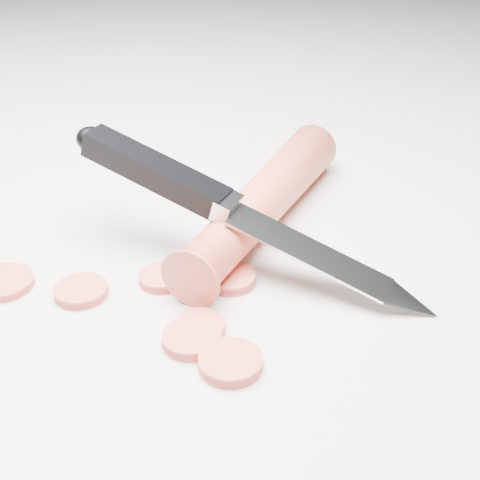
{
  "coord_description": "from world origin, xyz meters",
  "views": [
    {
      "loc": [
        0.04,
        -0.41,
        0.26
      ],
      "look_at": [
        0.07,
        -0.02,
        0.02
      ],
      "focal_mm": 50.0,
      "sensor_mm": 36.0,
      "label": 1
    }
  ],
  "objects": [
    {
      "name": "ground",
      "position": [
        0.0,
        0.0,
        0.0
      ],
      "size": [
        2.4,
        2.4,
        0.0
      ],
      "primitive_type": "plane",
      "color": "silver",
      "rests_on": "ground"
    },
    {
      "name": "carrot",
      "position": [
        0.09,
        0.03,
        0.02
      ],
      "size": [
        0.14,
        0.22,
        0.04
      ],
      "primitive_type": "cylinder",
      "rotation": [
        1.57,
        0.0,
        -0.49
      ],
      "color": "#E24531",
      "rests_on": "ground"
    },
    {
      "name": "carrot_slice_0",
      "position": [
        -0.1,
        -0.04,
        0.0
      ],
      "size": [
        0.04,
        0.04,
        0.01
      ],
      "primitive_type": "cylinder",
      "color": "#D84E3E",
      "rests_on": "ground"
    },
    {
      "name": "carrot_slice_1",
      "position": [
        0.04,
        -0.09,
        0.0
      ],
      "size": [
        0.03,
        0.03,
        0.01
      ],
      "primitive_type": "cylinder",
      "color": "#D84E3E",
      "rests_on": "ground"
    },
    {
      "name": "carrot_slice_2",
      "position": [
        0.06,
        -0.04,
        0.0
      ],
      "size": [
        0.03,
        0.03,
        0.01
      ],
      "primitive_type": "cylinder",
      "color": "#D84E3E",
      "rests_on": "ground"
    },
    {
      "name": "carrot_slice_3",
      "position": [
        0.03,
        -0.1,
        0.0
      ],
      "size": [
        0.04,
        0.04,
        0.01
      ],
      "primitive_type": "cylinder",
      "color": "#D84E3E",
      "rests_on": "ground"
    },
    {
      "name": "carrot_slice_4",
      "position": [
        0.01,
        -0.04,
        0.0
      ],
      "size": [
        0.03,
        0.03,
        0.01
      ],
      "primitive_type": "cylinder",
      "color": "#D84E3E",
      "rests_on": "ground"
    },
    {
      "name": "carrot_slice_5",
      "position": [
        -0.04,
        -0.05,
        0.0
      ],
      "size": [
        0.04,
        0.04,
        0.01
      ],
      "primitive_type": "cylinder",
      "color": "#D84E3E",
      "rests_on": "ground"
    },
    {
      "name": "carrot_slice_6",
      "position": [
        0.05,
        -0.12,
        0.0
      ],
      "size": [
        0.04,
        0.04,
        0.01
      ],
      "primitive_type": "cylinder",
      "color": "#D84E3E",
      "rests_on": "ground"
    },
    {
      "name": "kitchen_knife",
      "position": [
        0.07,
        -0.02,
        0.04
      ],
      "size": [
        0.25,
        0.15,
        0.08
      ],
      "primitive_type": null,
      "color": "#B5B7BC",
      "rests_on": "ground"
    }
  ]
}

